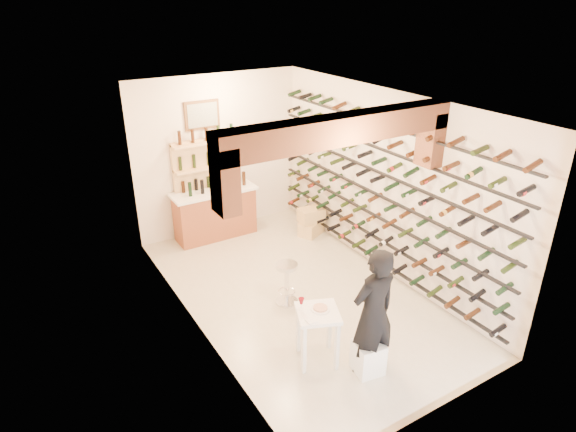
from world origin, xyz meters
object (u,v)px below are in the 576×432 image
at_px(tasting_table, 317,320).
at_px(crate_lower, 311,228).
at_px(white_stool, 368,357).
at_px(back_counter, 215,212).
at_px(wine_rack, 374,189).
at_px(person, 373,313).
at_px(chrome_barstool, 287,280).

xyz_separation_m(tasting_table, crate_lower, (2.05, 3.21, -0.50)).
relative_size(tasting_table, white_stool, 2.15).
bearing_deg(crate_lower, back_counter, 150.64).
distance_m(wine_rack, person, 2.73).
distance_m(back_counter, person, 4.71).
xyz_separation_m(back_counter, chrome_barstool, (0.01, -2.79, -0.12)).
xyz_separation_m(white_stool, person, (0.03, 0.00, 0.69)).
bearing_deg(white_stool, wine_rack, 49.91).
relative_size(back_counter, chrome_barstool, 2.38).
distance_m(white_stool, crate_lower, 4.07).
distance_m(back_counter, white_stool, 4.71).
bearing_deg(chrome_barstool, tasting_table, -104.56).
xyz_separation_m(wine_rack, tasting_table, (-2.18, -1.52, -0.90)).
distance_m(wine_rack, tasting_table, 2.80).
bearing_deg(tasting_table, wine_rack, 57.48).
bearing_deg(back_counter, tasting_table, -94.79).
relative_size(wine_rack, back_counter, 3.35).
bearing_deg(tasting_table, white_stool, -26.76).
distance_m(wine_rack, white_stool, 2.99).
height_order(wine_rack, white_stool, wine_rack).
bearing_deg(person, tasting_table, -48.98).
height_order(back_counter, crate_lower, back_counter).
bearing_deg(crate_lower, tasting_table, -122.57).
distance_m(back_counter, tasting_table, 4.18).
height_order(tasting_table, chrome_barstool, tasting_table).
bearing_deg(person, back_counter, -89.58).
relative_size(tasting_table, person, 0.53).
xyz_separation_m(tasting_table, white_stool, (0.46, -0.53, -0.43)).
relative_size(wine_rack, crate_lower, 11.54).
distance_m(tasting_table, person, 0.76).
relative_size(back_counter, tasting_table, 1.76).
relative_size(person, crate_lower, 3.69).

